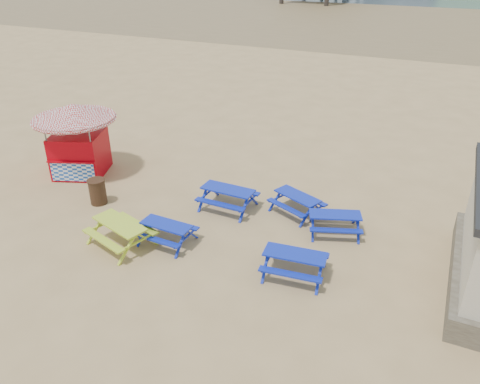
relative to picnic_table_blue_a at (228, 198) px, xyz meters
The scene contains 10 objects.
ground 2.06m from the picnic_table_blue_a, 71.98° to the right, with size 400.00×400.00×0.00m, color tan.
wet_sand 53.08m from the picnic_table_blue_a, 89.32° to the left, with size 400.00×400.00×0.00m, color olive.
picnic_table_blue_a is the anchor object (origin of this frame).
picnic_table_blue_b 2.45m from the picnic_table_blue_a, 16.70° to the left, with size 2.07×1.90×0.70m.
picnic_table_blue_c 3.85m from the picnic_table_blue_a, ahead, with size 2.02×1.82×0.70m.
picnic_table_blue_d 2.87m from the picnic_table_blue_a, 106.00° to the right, with size 1.67×1.36×0.68m.
picnic_table_blue_e 4.31m from the picnic_table_blue_a, 38.18° to the right, with size 1.90×1.60×0.74m.
picnic_table_yellow 4.01m from the picnic_table_blue_a, 120.41° to the right, with size 2.26×2.02×0.80m.
ice_cream_kiosk 6.91m from the picnic_table_blue_a, behind, with size 4.24×4.24×2.94m.
litter_bin 4.74m from the picnic_table_blue_a, 159.95° to the right, with size 0.64×0.64×0.94m.
Camera 1 is at (5.82, -11.14, 8.36)m, focal length 35.00 mm.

